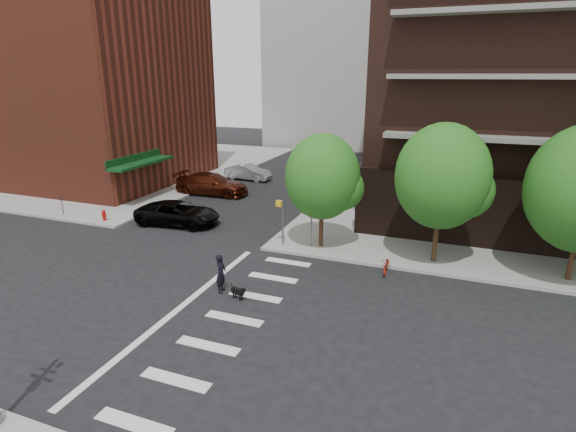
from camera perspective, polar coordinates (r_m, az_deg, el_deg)
ground at (r=19.80m, az=-14.72°, el=-10.93°), size 120.00×120.00×0.00m
sidewalk_nw at (r=52.12m, az=-22.07°, el=6.15°), size 31.00×33.00×0.15m
crosswalk at (r=18.70m, az=-9.06°, el=-12.30°), size 3.85×13.00×0.01m
midrise_nw at (r=45.63m, az=-25.94°, el=17.03°), size 21.40×15.50×20.00m
tree_a at (r=23.95m, az=4.39°, el=4.96°), size 4.00×4.00×5.90m
tree_b at (r=22.93m, az=18.98°, el=4.76°), size 4.50×4.50×6.65m
pedestrian_signal at (r=24.51m, az=0.11°, el=-0.00°), size 2.18×0.67×2.60m
fire_hydrant at (r=31.51m, az=-22.34°, el=0.18°), size 0.24×0.24×0.73m
parking_meter at (r=33.85m, az=-26.78°, el=1.46°), size 0.10×0.08×1.32m
parked_car_black at (r=29.59m, az=-13.82°, el=0.34°), size 2.99×5.58×1.49m
parked_car_maroon at (r=36.52m, az=-9.63°, el=4.02°), size 2.71×6.01×1.71m
parked_car_silver at (r=41.33m, az=-5.10°, el=5.57°), size 1.72×4.37×1.41m
scooter at (r=22.42m, az=12.42°, el=-6.12°), size 0.58×1.55×0.80m
dog_walker at (r=20.12m, az=-8.50°, el=-7.22°), size 0.71×0.53×1.77m
dog at (r=19.58m, az=-6.34°, el=-9.50°), size 0.72×0.36×0.60m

